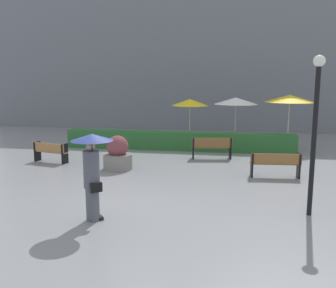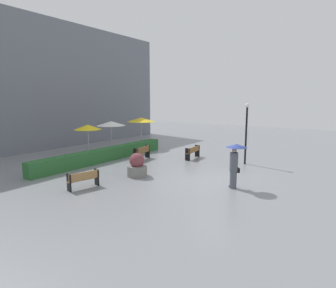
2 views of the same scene
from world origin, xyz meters
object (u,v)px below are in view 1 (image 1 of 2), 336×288
bench_far_left (50,151)px  patio_umbrella_yellow_far (290,99)px  patio_umbrella_white (236,101)px  pedestrian_with_umbrella (92,165)px  bench_back_row (212,146)px  patio_umbrella_yellow (190,102)px  planter_pot (118,155)px  bench_far_right (275,163)px  lamp_post (315,119)px

bench_far_left → patio_umbrella_yellow_far: patio_umbrella_yellow_far is taller
patio_umbrella_white → pedestrian_with_umbrella: bearing=-105.9°
bench_back_row → patio_umbrella_white: (0.96, 3.99, 1.71)m
bench_back_row → patio_umbrella_yellow: (-1.42, 3.89, 1.61)m
pedestrian_with_umbrella → planter_pot: 5.30m
bench_far_left → patio_umbrella_yellow: 7.81m
bench_back_row → planter_pot: planter_pot is taller
bench_far_right → patio_umbrella_white: 7.04m
bench_back_row → bench_far_left: size_ratio=1.12×
bench_far_right → planter_pot: bearing=177.9°
bench_far_right → bench_back_row: size_ratio=1.00×
bench_back_row → pedestrian_with_umbrella: bearing=-107.1°
pedestrian_with_umbrella → lamp_post: 5.42m
planter_pot → patio_umbrella_yellow_far: size_ratio=0.49×
patio_umbrella_yellow_far → lamp_post: bearing=-94.2°
planter_pot → patio_umbrella_yellow_far: bearing=38.9°
patio_umbrella_white → bench_far_left: bearing=-141.7°
pedestrian_with_umbrella → patio_umbrella_yellow_far: 12.21m
bench_far_right → patio_umbrella_yellow_far: size_ratio=0.66×
bench_far_left → patio_umbrella_white: (7.40, 5.84, 1.78)m
pedestrian_with_umbrella → patio_umbrella_yellow_far: bearing=61.3°
pedestrian_with_umbrella → planter_pot: bearing=101.4°
patio_umbrella_yellow → patio_umbrella_white: bearing=2.3°
planter_pot → bench_back_row: bearing=36.4°
lamp_post → patio_umbrella_yellow: size_ratio=1.67×
lamp_post → patio_umbrella_yellow_far: 9.37m
planter_pot → bench_far_left: bearing=168.3°
bench_far_right → patio_umbrella_white: size_ratio=0.71×
patio_umbrella_yellow_far → pedestrian_with_umbrella: bearing=-118.7°
lamp_post → patio_umbrella_yellow: bearing=112.6°
bench_back_row → patio_umbrella_white: size_ratio=0.71×
bench_far_right → pedestrian_with_umbrella: bearing=-133.6°
bench_far_left → lamp_post: 10.44m
bench_far_right → bench_back_row: 3.57m
planter_pot → lamp_post: 7.50m
bench_far_right → lamp_post: lamp_post is taller
patio_umbrella_yellow → bench_far_left: bearing=-131.2°
planter_pot → patio_umbrella_yellow: 6.86m
planter_pot → lamp_post: (6.19, -3.80, 1.85)m
planter_pot → pedestrian_with_umbrella: bearing=-78.6°
lamp_post → patio_umbrella_yellow_far: size_ratio=1.49×
patio_umbrella_yellow → patio_umbrella_yellow_far: 4.99m
bench_far_right → pedestrian_with_umbrella: pedestrian_with_umbrella is taller
pedestrian_with_umbrella → patio_umbrella_yellow_far: patio_umbrella_yellow_far is taller
bench_far_left → planter_pot: planter_pot is taller
bench_far_left → patio_umbrella_yellow_far: (9.94, 4.90, 1.96)m
bench_back_row → lamp_post: (2.82, -6.29, 1.85)m
bench_far_right → patio_umbrella_yellow: size_ratio=0.74×
pedestrian_with_umbrella → lamp_post: lamp_post is taller
patio_umbrella_yellow_far → bench_far_right: bearing=-101.3°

